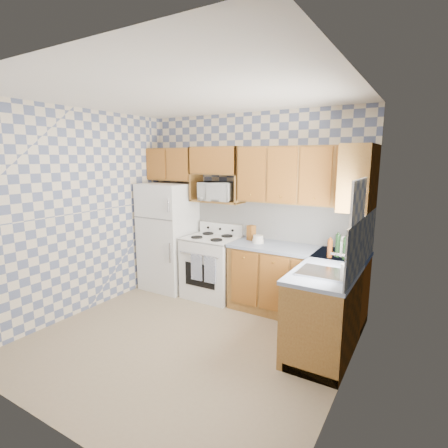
{
  "coord_description": "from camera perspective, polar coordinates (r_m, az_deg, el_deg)",
  "views": [
    {
      "loc": [
        2.26,
        -2.95,
        2.07
      ],
      "look_at": [
        0.05,
        0.75,
        1.25
      ],
      "focal_mm": 28.0,
      "sensor_mm": 36.0,
      "label": 1
    }
  ],
  "objects": [
    {
      "name": "dish_towel_left",
      "position": [
        5.01,
        -4.5,
        -7.05
      ],
      "size": [
        0.18,
        0.02,
        0.38
      ],
      "primitive_type": "cube",
      "color": "navy",
      "rests_on": "stove_body"
    },
    {
      "name": "bottle_0",
      "position": [
        4.32,
        18.07,
        -3.38
      ],
      "size": [
        0.06,
        0.06,
        0.27
      ],
      "primitive_type": "cylinder",
      "color": "black",
      "rests_on": "countertop_back"
    },
    {
      "name": "backsplash_right",
      "position": [
        3.9,
        21.63,
        -2.9
      ],
      "size": [
        0.02,
        1.6,
        0.56
      ],
      "primitive_type": "cube",
      "color": "white",
      "rests_on": "right_wall"
    },
    {
      "name": "microwave_shelf",
      "position": [
        5.21,
        -1.05,
        3.75
      ],
      "size": [
        0.8,
        0.33,
        0.03
      ],
      "primitive_type": "cube",
      "color": "brown",
      "rests_on": "back_wall"
    },
    {
      "name": "back_wall",
      "position": [
        5.13,
        4.39,
        2.66
      ],
      "size": [
        3.4,
        0.02,
        2.7
      ],
      "primitive_type": "cube",
      "color": "slate",
      "rests_on": "ground"
    },
    {
      "name": "right_wall",
      "position": [
        3.09,
        19.55,
        -3.31
      ],
      "size": [
        0.02,
        3.2,
        2.7
      ],
      "primitive_type": "cube",
      "color": "slate",
      "rests_on": "ground"
    },
    {
      "name": "refrigerator",
      "position": [
        5.63,
        -9.02,
        -2.0
      ],
      "size": [
        0.75,
        0.7,
        1.68
      ],
      "primitive_type": "cube",
      "color": "silver",
      "rests_on": "floor"
    },
    {
      "name": "sink",
      "position": [
        3.69,
        15.95,
        -7.72
      ],
      "size": [
        0.48,
        0.4,
        0.03
      ],
      "primitive_type": "cube",
      "color": "#B7B7BC",
      "rests_on": "countertop_right"
    },
    {
      "name": "food_containers",
      "position": [
        4.81,
        5.6,
        -2.49
      ],
      "size": [
        0.16,
        0.16,
        0.11
      ],
      "primitive_type": null,
      "color": "beige",
      "rests_on": "countertop_back"
    },
    {
      "name": "floor",
      "position": [
        4.26,
        -6.07,
        -18.4
      ],
      "size": [
        3.4,
        3.4,
        0.0
      ],
      "primitive_type": "plane",
      "color": "#8B7659",
      "rests_on": "ground"
    },
    {
      "name": "microwave",
      "position": [
        5.13,
        -1.18,
        5.35
      ],
      "size": [
        0.54,
        0.41,
        0.27
      ],
      "primitive_type": "imported",
      "rotation": [
        0.0,
        0.0,
        0.15
      ],
      "color": "silver",
      "rests_on": "microwave_shelf"
    },
    {
      "name": "backguard",
      "position": [
        5.37,
        -0.39,
        -0.73
      ],
      "size": [
        0.76,
        0.08,
        0.17
      ],
      "primitive_type": "cube",
      "color": "silver",
      "rests_on": "cooktop"
    },
    {
      "name": "base_cabinets_back",
      "position": [
        4.78,
        11.6,
        -9.42
      ],
      "size": [
        1.75,
        0.6,
        0.88
      ],
      "primitive_type": "cube",
      "color": "brown",
      "rests_on": "floor"
    },
    {
      "name": "stove_body",
      "position": [
        5.29,
        -1.94,
        -7.09
      ],
      "size": [
        0.76,
        0.65,
        0.9
      ],
      "primitive_type": "cube",
      "color": "silver",
      "rests_on": "floor"
    },
    {
      "name": "upper_cabinets_back",
      "position": [
        4.62,
        12.82,
        7.77
      ],
      "size": [
        1.75,
        0.33,
        0.74
      ],
      "primitive_type": "cube",
      "color": "brown",
      "rests_on": "back_wall"
    },
    {
      "name": "dish_towel_right",
      "position": [
        4.89,
        -2.29,
        -7.49
      ],
      "size": [
        0.18,
        0.02,
        0.38
      ],
      "primitive_type": "cube",
      "color": "navy",
      "rests_on": "stove_body"
    },
    {
      "name": "upper_cabinets_fridge",
      "position": [
        5.65,
        -8.26,
        9.63
      ],
      "size": [
        0.82,
        0.33,
        0.5
      ],
      "primitive_type": "cube",
      "color": "brown",
      "rests_on": "back_wall"
    },
    {
      "name": "bottle_2",
      "position": [
        4.33,
        20.11,
        -3.7
      ],
      "size": [
        0.06,
        0.06,
        0.23
      ],
      "primitive_type": "cylinder",
      "color": "#59290D",
      "rests_on": "countertop_back"
    },
    {
      "name": "bottle_1",
      "position": [
        4.24,
        19.2,
        -3.81
      ],
      "size": [
        0.06,
        0.06,
        0.25
      ],
      "primitive_type": "cylinder",
      "color": "black",
      "rests_on": "countertop_back"
    },
    {
      "name": "knife_block",
      "position": [
        4.96,
        4.47,
        -1.42
      ],
      "size": [
        0.12,
        0.12,
        0.21
      ],
      "primitive_type": "cube",
      "rotation": [
        0.0,
        0.0,
        -0.3
      ],
      "color": "brown",
      "rests_on": "countertop_back"
    },
    {
      "name": "countertop_right",
      "position": [
        4.03,
        17.17,
        -6.62
      ],
      "size": [
        0.63,
        1.6,
        0.04
      ],
      "primitive_type": "cube",
      "color": "slate",
      "rests_on": "base_cabinets_right"
    },
    {
      "name": "window",
      "position": [
        3.51,
        20.88,
        -0.12
      ],
      "size": [
        0.02,
        0.66,
        0.86
      ],
      "primitive_type": "cube",
      "color": "white",
      "rests_on": "right_wall"
    },
    {
      "name": "upper_cabinets_right",
      "position": [
        4.27,
        21.18,
        7.1
      ],
      "size": [
        0.33,
        0.7,
        0.74
      ],
      "primitive_type": "cube",
      "color": "brown",
      "rests_on": "right_wall"
    },
    {
      "name": "electric_kettle",
      "position": [
        4.39,
        18.86,
        -3.76
      ],
      "size": [
        0.15,
        0.15,
        0.18
      ],
      "primitive_type": "cylinder",
      "color": "silver",
      "rests_on": "countertop_back"
    },
    {
      "name": "countertop_back",
      "position": [
        4.63,
        11.79,
        -4.09
      ],
      "size": [
        1.77,
        0.63,
        0.04
      ],
      "primitive_type": "cube",
      "color": "slate",
      "rests_on": "base_cabinets_back"
    },
    {
      "name": "base_cabinets_right",
      "position": [
        4.18,
        16.89,
        -12.66
      ],
      "size": [
        0.6,
        1.6,
        0.88
      ],
      "primitive_type": "cube",
      "color": "brown",
      "rests_on": "floor"
    },
    {
      "name": "bottle_3",
      "position": [
        4.26,
        16.89,
        -3.86
      ],
      "size": [
        0.06,
        0.06,
        0.22
      ],
      "primitive_type": "cylinder",
      "color": "#59290D",
      "rests_on": "countertop_back"
    },
    {
      "name": "backsplash_back",
      "position": [
        4.99,
        8.43,
        0.59
      ],
      "size": [
        2.6,
        0.02,
        0.56
      ],
      "primitive_type": "cube",
      "color": "white",
      "rests_on": "back_wall"
    },
    {
      "name": "soap_bottle",
      "position": [
        3.5,
        18.96,
        -7.54
      ],
      "size": [
        0.06,
        0.06,
        0.17
      ],
      "primitive_type": "cylinder",
      "color": "beige",
      "rests_on": "countertop_right"
    },
    {
      "name": "cooktop",
      "position": [
        5.17,
        -1.97,
        -2.28
      ],
      "size": [
        0.76,
        0.65,
        0.02
      ],
      "primitive_type": "cube",
      "color": "silver",
      "rests_on": "stove_body"
    }
  ]
}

